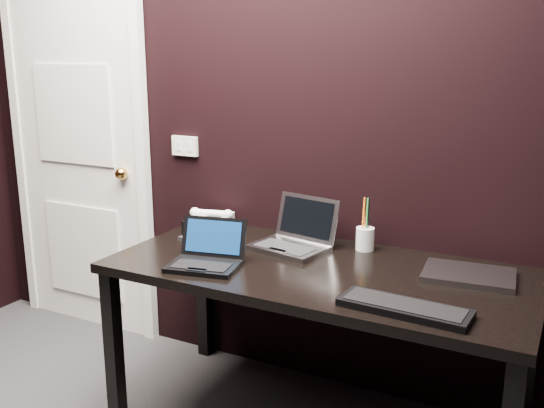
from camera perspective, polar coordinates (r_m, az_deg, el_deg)
The scene contains 11 objects.
wall_back at distance 2.83m, azimuth 2.19°, elevation 8.27°, with size 4.00×4.00×0.00m, color black.
door at distance 3.63m, azimuth -17.72°, elevation 4.80°, with size 0.99×0.10×2.14m.
wall_switch at distance 3.16m, azimuth -8.21°, elevation 5.43°, with size 0.15×0.02×0.10m.
desk at distance 2.50m, azimuth 4.36°, elevation -7.59°, with size 1.70×0.80×0.74m.
netbook at distance 2.48m, azimuth -6.19°, elevation -5.02°, with size 0.32×0.30×0.18m.
silver_laptop at distance 2.69m, azimuth 2.06°, elevation -3.35°, with size 0.36×0.34×0.22m.
ext_keyboard at distance 2.10m, azimuth 12.36°, elevation -9.50°, with size 0.45×0.17×0.03m.
closed_laptop at distance 2.47m, azimuth 18.03°, elevation -6.38°, with size 0.36×0.27×0.02m.
desk_phone at distance 3.01m, azimuth -5.66°, elevation -1.52°, with size 0.23×0.20×0.11m.
mobile_phone at distance 2.83m, azimuth -8.12°, elevation -2.73°, with size 0.06×0.05×0.09m.
pen_cup at distance 2.69m, azimuth 8.75°, elevation -3.16°, with size 0.10×0.10×0.24m.
Camera 1 is at (1.21, -0.75, 1.58)m, focal length 40.00 mm.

